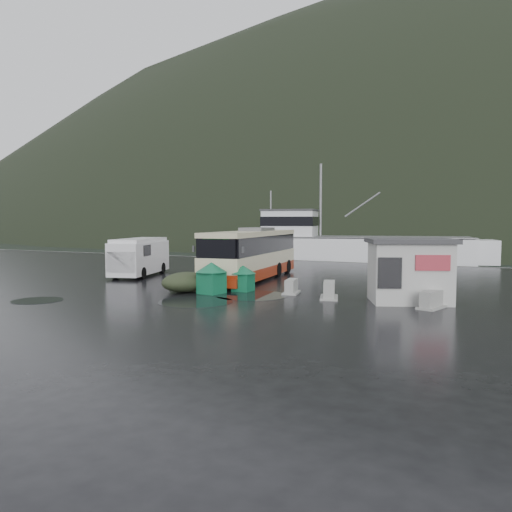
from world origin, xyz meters
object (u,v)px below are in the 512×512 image
at_px(coach_bus, 252,279).
at_px(jersey_barrier_b, 329,299).
at_px(white_van, 140,276).
at_px(jersey_barrier_a, 291,293).
at_px(waste_bin_right, 212,293).
at_px(dome_tent, 185,292).
at_px(fishing_trawler, 351,256).
at_px(ticket_kiosk, 409,302).
at_px(jersey_barrier_c, 431,308).
at_px(waste_bin_left, 243,291).

bearing_deg(coach_bus, jersey_barrier_b, -45.76).
height_order(white_van, jersey_barrier_a, white_van).
bearing_deg(coach_bus, waste_bin_right, -88.80).
xyz_separation_m(dome_tent, fishing_trawler, (0.80, 29.14, 0.00)).
height_order(waste_bin_right, ticket_kiosk, ticket_kiosk).
bearing_deg(dome_tent, jersey_barrier_c, 1.92).
relative_size(white_van, dome_tent, 2.30).
height_order(ticket_kiosk, jersey_barrier_b, ticket_kiosk).
bearing_deg(coach_bus, dome_tent, -102.04).
bearing_deg(ticket_kiosk, jersey_barrier_b, 166.74).
bearing_deg(dome_tent, ticket_kiosk, 8.53).
height_order(white_van, jersey_barrier_b, white_van).
relative_size(coach_bus, jersey_barrier_b, 7.15).
distance_m(waste_bin_right, dome_tent, 1.50).
xyz_separation_m(waste_bin_left, ticket_kiosk, (8.30, 0.07, 0.00)).
bearing_deg(jersey_barrier_a, white_van, 165.30).
bearing_deg(fishing_trawler, ticket_kiosk, -81.75).
relative_size(waste_bin_right, jersey_barrier_a, 1.09).
xyz_separation_m(waste_bin_right, ticket_kiosk, (9.33, 1.52, 0.00)).
xyz_separation_m(ticket_kiosk, jersey_barrier_b, (-3.53, -0.53, 0.00)).
bearing_deg(waste_bin_left, fishing_trawler, 93.58).
distance_m(jersey_barrier_b, jersey_barrier_c, 4.69).
bearing_deg(jersey_barrier_a, dome_tent, -160.07).
bearing_deg(white_van, waste_bin_right, -46.63).
height_order(waste_bin_right, jersey_barrier_c, waste_bin_right).
height_order(white_van, ticket_kiosk, ticket_kiosk).
xyz_separation_m(white_van, jersey_barrier_c, (18.88, -4.61, 0.00)).
relative_size(coach_bus, waste_bin_right, 7.30).
bearing_deg(jersey_barrier_b, jersey_barrier_a, 161.02).
bearing_deg(waste_bin_left, jersey_barrier_a, 6.44).
height_order(waste_bin_right, dome_tent, waste_bin_right).
bearing_deg(jersey_barrier_a, jersey_barrier_c, -11.98).
bearing_deg(jersey_barrier_c, coach_bus, 151.63).
distance_m(white_van, waste_bin_left, 10.08).
bearing_deg(jersey_barrier_c, jersey_barrier_b, 171.48).
height_order(coach_bus, fishing_trawler, fishing_trawler).
bearing_deg(fishing_trawler, coach_bus, -102.27).
relative_size(white_van, waste_bin_left, 4.50).
relative_size(ticket_kiosk, jersey_barrier_a, 2.54).
bearing_deg(dome_tent, waste_bin_left, 31.69).
distance_m(dome_tent, jersey_barrier_b, 7.38).
bearing_deg(white_van, dome_tent, -52.29).
height_order(jersey_barrier_a, jersey_barrier_c, jersey_barrier_c).
bearing_deg(jersey_barrier_a, waste_bin_right, -154.19).
relative_size(waste_bin_left, dome_tent, 0.51).
distance_m(ticket_kiosk, jersey_barrier_b, 3.57).
height_order(coach_bus, white_van, coach_bus).
bearing_deg(dome_tent, fishing_trawler, 88.43).
bearing_deg(fishing_trawler, waste_bin_right, -100.40).
height_order(dome_tent, jersey_barrier_c, dome_tent).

